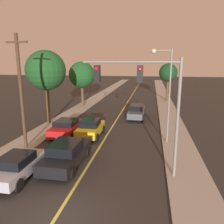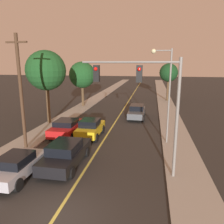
# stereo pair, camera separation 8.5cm
# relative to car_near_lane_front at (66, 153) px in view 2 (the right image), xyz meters

# --- Properties ---
(ground_plane) EXTENTS (200.00, 200.00, 0.00)m
(ground_plane) POSITION_rel_car_near_lane_front_xyz_m (1.36, -4.92, -0.81)
(ground_plane) COLOR #2D2B28
(road_surface) EXTENTS (9.70, 80.00, 0.01)m
(road_surface) POSITION_rel_car_near_lane_front_xyz_m (1.36, 31.08, -0.81)
(road_surface) COLOR #2D2B28
(road_surface) RESTS_ON ground
(sidewalk_left) EXTENTS (2.50, 80.00, 0.12)m
(sidewalk_left) POSITION_rel_car_near_lane_front_xyz_m (-4.74, 31.08, -0.75)
(sidewalk_left) COLOR #9E998E
(sidewalk_left) RESTS_ON ground
(sidewalk_right) EXTENTS (2.50, 80.00, 0.12)m
(sidewalk_right) POSITION_rel_car_near_lane_front_xyz_m (7.46, 31.08, -0.75)
(sidewalk_right) COLOR #9E998E
(sidewalk_right) RESTS_ON ground
(car_near_lane_front) EXTENTS (2.05, 4.87, 1.60)m
(car_near_lane_front) POSITION_rel_car_near_lane_front_xyz_m (0.00, 0.00, 0.00)
(car_near_lane_front) COLOR black
(car_near_lane_front) RESTS_ON ground
(car_near_lane_second) EXTENTS (1.89, 3.94, 1.60)m
(car_near_lane_second) POSITION_rel_car_near_lane_front_xyz_m (0.00, 5.63, 0.00)
(car_near_lane_second) COLOR gold
(car_near_lane_second) RESTS_ON ground
(car_outer_lane_front) EXTENTS (1.84, 4.14, 1.43)m
(car_outer_lane_front) POSITION_rel_car_near_lane_front_xyz_m (-2.13, -1.95, -0.07)
(car_outer_lane_front) COLOR #A5A8B2
(car_outer_lane_front) RESTS_ON ground
(car_outer_lane_second) EXTENTS (2.06, 4.42, 1.52)m
(car_outer_lane_second) POSITION_rel_car_near_lane_front_xyz_m (-2.13, 5.48, -0.00)
(car_outer_lane_second) COLOR red
(car_outer_lane_second) RESTS_ON ground
(car_far_oncoming) EXTENTS (1.92, 4.82, 1.55)m
(car_far_oncoming) POSITION_rel_car_near_lane_front_xyz_m (3.54, 13.17, -0.02)
(car_far_oncoming) COLOR #474C51
(car_far_oncoming) RESTS_ON ground
(traffic_signal_mast) EXTENTS (5.30, 0.42, 6.60)m
(traffic_signal_mast) POSITION_rel_car_near_lane_front_xyz_m (4.95, -0.38, 4.04)
(traffic_signal_mast) COLOR slate
(traffic_signal_mast) RESTS_ON ground
(streetlamp_right) EXTENTS (1.58, 0.36, 7.36)m
(streetlamp_right) POSITION_rel_car_near_lane_front_xyz_m (6.22, 5.12, 3.98)
(streetlamp_right) COLOR slate
(streetlamp_right) RESTS_ON ground
(utility_pole_left) EXTENTS (1.60, 0.24, 8.31)m
(utility_pole_left) POSITION_rel_car_near_lane_front_xyz_m (-4.09, 2.04, 3.62)
(utility_pole_left) COLOR #422D1E
(utility_pole_left) RESTS_ON ground
(tree_left_near) EXTENTS (4.10, 4.10, 7.59)m
(tree_left_near) POSITION_rel_car_near_lane_front_xyz_m (-5.58, 9.00, 4.82)
(tree_left_near) COLOR #4C3823
(tree_left_near) RESTS_ON ground
(tree_left_far) EXTENTS (3.80, 3.80, 6.49)m
(tree_left_far) POSITION_rel_car_near_lane_front_xyz_m (-4.86, 18.60, 3.87)
(tree_left_far) COLOR #4C3823
(tree_left_far) RESTS_ON ground
(tree_right_near) EXTENTS (3.04, 3.04, 6.22)m
(tree_right_near) POSITION_rel_car_near_lane_front_xyz_m (7.85, 25.79, 3.94)
(tree_right_near) COLOR #4C3823
(tree_right_near) RESTS_ON ground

